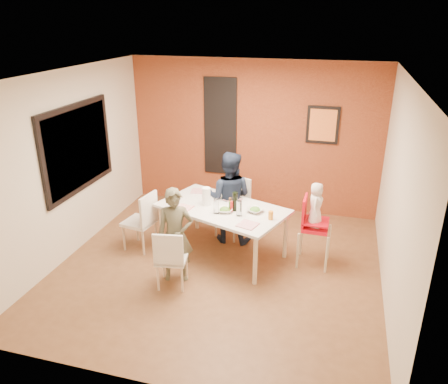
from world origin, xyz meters
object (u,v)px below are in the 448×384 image
(dining_table, at_px, (222,211))
(toddler, at_px, (316,205))
(chair_far, at_px, (235,203))
(wine_bottle, at_px, (235,202))
(child_far, at_px, (229,197))
(paper_towel_roll, at_px, (206,196))
(chair_near, at_px, (170,257))
(chair_left, at_px, (143,218))
(child_near, at_px, (176,235))
(high_chair, at_px, (312,225))

(dining_table, relative_size, toddler, 3.19)
(chair_far, height_order, wine_bottle, wine_bottle)
(chair_far, xyz_separation_m, child_far, (-0.03, -0.24, 0.20))
(chair_far, xyz_separation_m, paper_towel_roll, (-0.27, -0.66, 0.36))
(chair_near, bearing_deg, wine_bottle, -130.88)
(chair_left, relative_size, child_far, 0.63)
(dining_table, relative_size, wine_bottle, 7.36)
(toddler, distance_m, wine_bottle, 1.13)
(chair_left, relative_size, paper_towel_roll, 3.41)
(child_near, xyz_separation_m, wine_bottle, (0.62, 0.77, 0.24))
(chair_near, height_order, wine_bottle, wine_bottle)
(chair_far, relative_size, wine_bottle, 3.43)
(child_far, bearing_deg, child_near, 70.84)
(chair_left, relative_size, high_chair, 0.90)
(dining_table, xyz_separation_m, child_near, (-0.41, -0.83, -0.04))
(dining_table, bearing_deg, child_far, 91.88)
(chair_far, bearing_deg, chair_near, -82.39)
(dining_table, xyz_separation_m, child_far, (-0.01, 0.44, 0.04))
(high_chair, relative_size, paper_towel_roll, 3.78)
(chair_left, xyz_separation_m, high_chair, (2.49, 0.26, 0.10))
(chair_far, height_order, paper_towel_roll, paper_towel_roll)
(high_chair, distance_m, child_near, 1.94)
(child_far, bearing_deg, toddler, 162.89)
(toddler, height_order, wine_bottle, toddler)
(toddler, bearing_deg, paper_towel_roll, 93.97)
(wine_bottle, bearing_deg, high_chair, 6.87)
(dining_table, bearing_deg, wine_bottle, -17.65)
(dining_table, relative_size, high_chair, 2.01)
(chair_far, bearing_deg, chair_left, -122.92)
(child_near, bearing_deg, dining_table, 46.00)
(child_near, height_order, wine_bottle, child_near)
(toddler, bearing_deg, chair_left, 98.07)
(chair_near, relative_size, chair_left, 0.91)
(chair_far, relative_size, paper_towel_roll, 3.55)
(chair_far, relative_size, chair_left, 1.04)
(chair_left, distance_m, wine_bottle, 1.45)
(child_near, height_order, child_far, child_far)
(high_chair, bearing_deg, dining_table, 94.14)
(child_near, xyz_separation_m, paper_towel_roll, (0.16, 0.84, 0.24))
(chair_left, bearing_deg, chair_near, 51.32)
(high_chair, bearing_deg, chair_far, 65.74)
(paper_towel_roll, bearing_deg, chair_left, -167.30)
(dining_table, relative_size, chair_near, 2.45)
(chair_near, relative_size, wine_bottle, 3.00)
(child_near, distance_m, paper_towel_roll, 0.89)
(chair_near, distance_m, child_near, 0.30)
(chair_near, distance_m, high_chair, 2.05)
(chair_left, bearing_deg, paper_towel_roll, 111.71)
(chair_near, height_order, paper_towel_roll, paper_towel_roll)
(chair_far, bearing_deg, wine_bottle, -54.65)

